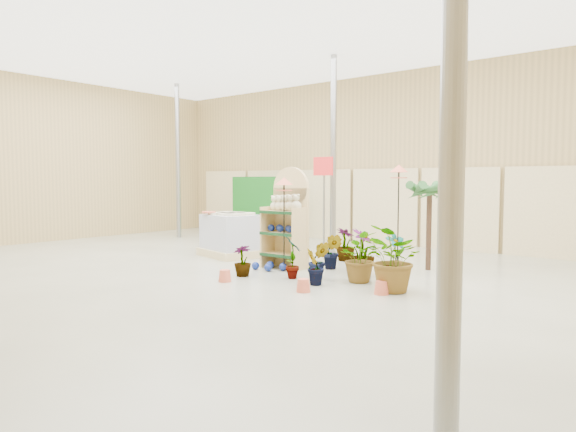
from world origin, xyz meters
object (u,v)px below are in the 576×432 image
at_px(potted_plant_2, 357,257).
at_px(pallet_stack, 232,235).
at_px(display_shelf, 288,222).
at_px(bird_table_front, 284,184).

bearing_deg(potted_plant_2, pallet_stack, 168.58).
bearing_deg(display_shelf, bird_table_front, -63.08).
xyz_separation_m(pallet_stack, potted_plant_2, (3.72, -0.75, -0.06)).
height_order(pallet_stack, potted_plant_2, pallet_stack).
relative_size(bird_table_front, potted_plant_2, 2.13).
distance_m(bird_table_front, potted_plant_2, 2.00).
xyz_separation_m(display_shelf, potted_plant_2, (1.79, -0.38, -0.48)).
bearing_deg(pallet_stack, display_shelf, 2.74).
relative_size(pallet_stack, potted_plant_2, 1.87).
distance_m(pallet_stack, potted_plant_2, 3.80).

